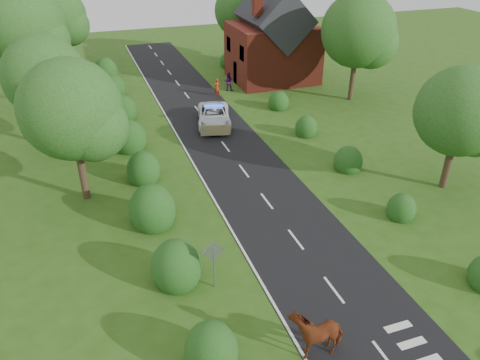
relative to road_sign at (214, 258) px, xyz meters
name	(u,v)px	position (x,y,z in m)	size (l,w,h in m)	color
ground	(334,290)	(5.00, -2.00, -1.65)	(120.00, 120.00, 0.00)	#2F5314
road	(230,152)	(5.00, 13.00, -1.64)	(6.00, 70.00, 0.02)	black
road_markings	(217,168)	(3.40, 10.93, -1.63)	(4.96, 70.00, 0.01)	white
hedgerow_left	(145,179)	(-1.51, 9.69, -0.91)	(2.75, 50.41, 3.00)	#164810
hedgerow_right	(339,154)	(11.60, 9.21, -1.10)	(2.10, 45.78, 2.10)	#164810
tree_left_a	(76,114)	(-4.75, 9.86, 3.69)	(5.74, 5.60, 8.38)	#332316
tree_left_b	(49,80)	(-6.25, 17.86, 3.39)	(5.74, 5.60, 8.07)	#332316
tree_left_c	(28,30)	(-7.70, 27.83, 4.88)	(6.97, 6.80, 10.22)	#332316
tree_left_d	(60,18)	(-5.23, 37.85, 3.98)	(6.15, 6.00, 8.89)	#332316
tree_right_a	(465,115)	(16.23, 3.87, 3.09)	(5.33, 5.20, 7.56)	#332316
tree_right_b	(362,34)	(19.29, 19.84, 4.28)	(6.56, 6.40, 9.40)	#332316
tree_right_c	(244,13)	(14.27, 35.85, 3.69)	(6.15, 6.00, 8.58)	#332316
road_sign	(214,258)	(0.00, 0.00, 0.00)	(1.06, 0.08, 2.53)	gray
house	(273,42)	(14.49, 28.00, 2.13)	(8.00, 7.40, 9.17)	maroon
cow	(316,333)	(2.69, -4.62, -0.83)	(1.22, 2.32, 1.64)	maroon
police_van	(214,116)	(5.41, 18.29, -0.89)	(3.78, 5.94, 1.67)	white
pedestrian_red	(217,87)	(7.66, 24.90, -0.82)	(0.61, 0.40, 1.67)	#9B2D16
pedestrian_purple	(228,82)	(9.16, 26.09, -0.76)	(0.87, 0.68, 1.79)	#40114F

